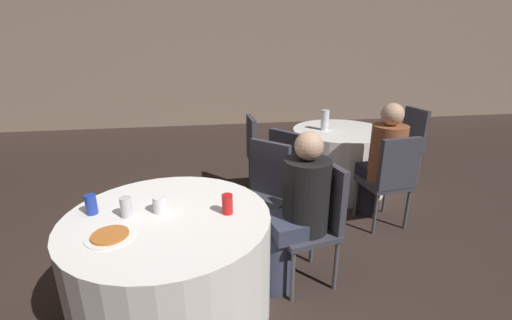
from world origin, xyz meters
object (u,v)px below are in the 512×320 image
chair_far_south (391,175)px  bottle_far (325,120)px  table_near (172,267)px  pizza_plate_near (110,236)px  chair_near_northeast (264,187)px  person_black_shirt (296,213)px  soda_can_silver (126,207)px  chair_far_east (408,138)px  person_floral_shirt (381,164)px  soda_can_red (227,204)px  soda_can_blue (91,204)px  table_far (338,159)px  chair_far_southwest (291,167)px  chair_near_east (317,214)px  chair_far_west (259,150)px

chair_far_south → bottle_far: 1.08m
table_near → bottle_far: 2.47m
pizza_plate_near → chair_near_northeast: bearing=42.8°
person_black_shirt → soda_can_silver: bearing=85.9°
chair_far_east → person_floral_shirt: 1.28m
soda_can_red → soda_can_blue: same height
pizza_plate_near → bottle_far: bottle_far is taller
table_far → bottle_far: size_ratio=4.79×
table_near → bottle_far: bearing=48.1°
chair_near_northeast → chair_far_southwest: size_ratio=1.00×
chair_far_south → soda_can_blue: size_ratio=7.48×
table_near → chair_near_northeast: bearing=45.7°
person_floral_shirt → chair_far_east: bearing=41.0°
chair_near_northeast → soda_can_silver: chair_near_northeast is taller
chair_near_east → person_floral_shirt: bearing=-61.1°
table_far → chair_near_east: chair_near_east is taller
chair_far_east → soda_can_silver: 3.55m
table_far → person_floral_shirt: (0.09, -0.80, 0.23)m
bottle_far → chair_far_southwest: bearing=-131.0°
chair_far_south → soda_can_silver: size_ratio=7.48×
table_far → chair_far_west: 0.98m
chair_near_east → soda_can_blue: (-1.45, -0.11, 0.25)m
table_near → chair_far_east: bearing=34.8°
chair_far_west → pizza_plate_near: chair_far_west is taller
chair_far_west → chair_far_southwest: (0.22, -0.58, 0.00)m
soda_can_red → soda_can_blue: (-0.80, 0.12, 0.00)m
chair_far_west → chair_far_southwest: same height
soda_can_silver → soda_can_blue: 0.22m
table_far → table_near: bearing=-135.5°
pizza_plate_near → chair_far_east: bearing=34.7°
table_far → soda_can_red: size_ratio=9.03×
chair_near_east → soda_can_silver: size_ratio=7.48×
table_near → soda_can_blue: 0.62m
soda_can_silver → bottle_far: bearing=43.8°
chair_far_east → person_black_shirt: bearing=123.7°
soda_can_red → person_floral_shirt: bearing=33.0°
person_black_shirt → soda_can_red: person_black_shirt is taller
table_near → soda_can_blue: bearing=167.3°
soda_can_silver → chair_far_west: bearing=58.0°
table_near → soda_can_silver: (-0.23, 0.03, 0.42)m
table_far → person_black_shirt: 1.87m
chair_near_east → chair_far_west: 1.54m
chair_far_west → person_floral_shirt: person_floral_shirt is taller
table_far → chair_near_east: bearing=-117.0°
table_far → person_floral_shirt: size_ratio=0.93×
table_far → bottle_far: 0.51m
table_far → chair_far_west: chair_far_west is taller
pizza_plate_near → chair_far_south: bearing=24.5°
chair_far_southwest → pizza_plate_near: chair_far_southwest is taller
chair_far_southwest → soda_can_blue: (-1.50, -1.06, 0.25)m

